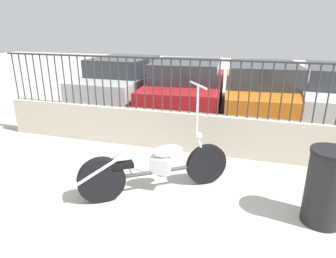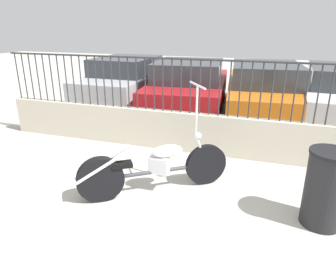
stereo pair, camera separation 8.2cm
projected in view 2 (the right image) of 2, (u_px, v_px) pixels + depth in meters
ground_plane at (149, 254)px, 3.19m from camera, size 40.00×40.00×0.00m
low_wall at (203, 134)px, 5.58m from camera, size 8.37×0.18×0.76m
fence_railing at (205, 80)px, 5.25m from camera, size 8.37×0.04×0.99m
motorcycle_dark_grey at (148, 168)px, 4.23m from camera, size 1.89×1.38×1.55m
trash_bin at (325, 189)px, 3.52m from camera, size 0.49×0.49×0.96m
car_silver at (129, 80)px, 9.07m from camera, size 1.77×4.13×1.40m
car_red at (189, 86)px, 8.26m from camera, size 2.26×4.31×1.39m
car_orange at (264, 89)px, 7.90m from camera, size 2.26×4.64×1.37m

